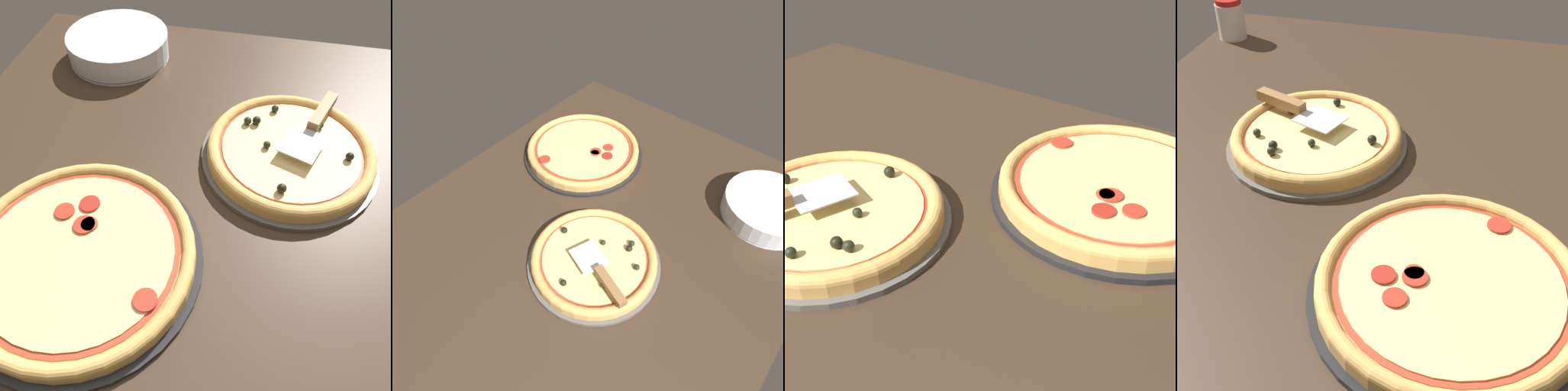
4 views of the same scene
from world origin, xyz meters
The scene contains 7 objects.
ground_plane centered at (0.00, 0.00, -1.80)cm, with size 134.31×104.49×3.60cm, color #38281C.
pizza_pan_front centered at (-4.69, -5.90, 0.50)cm, with size 35.02×35.02×1.00cm, color #565451.
pizza_front centered at (-4.68, -5.91, 2.46)cm, with size 32.92×32.92×3.95cm.
pizza_pan_back centered at (27.11, 24.53, 0.50)cm, with size 40.07×40.07×1.00cm, color black.
pizza_back centered at (27.11, 24.52, 2.63)cm, with size 37.66×37.66×3.19cm.
serving_spatula centered at (-9.26, -12.91, 5.74)cm, with size 11.36×20.30×2.00cm.
plate_stack centered at (40.53, -34.15, 3.15)cm, with size 25.48×25.48×6.30cm.
Camera 1 is at (2.61, 49.99, 56.31)cm, focal length 35.00 mm.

